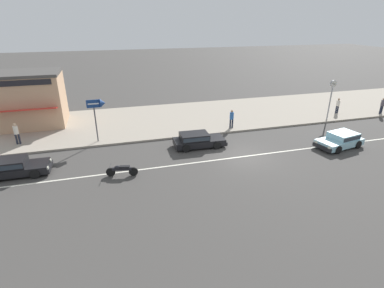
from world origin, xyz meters
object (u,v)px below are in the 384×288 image
(hatchback_pale_blue_3, at_px, (341,139))
(pedestrian_by_shop, at_px, (232,118))
(hatchback_black_0, at_px, (197,140))
(pedestrian_mid_kerb, at_px, (338,105))
(pedestrian_near_clock, at_px, (382,105))
(street_clock, at_px, (332,91))
(pedestrian_far_end, at_px, (16,132))
(motorcycle_1, at_px, (122,170))
(hatchback_black_1, at_px, (13,167))
(arrow_signboard, at_px, (100,106))
(shopfront_corner_warung, at_px, (29,99))

(hatchback_pale_blue_3, relative_size, pedestrian_by_shop, 2.35)
(hatchback_pale_blue_3, height_order, pedestrian_by_shop, pedestrian_by_shop)
(hatchback_black_0, bearing_deg, pedestrian_mid_kerb, 14.08)
(pedestrian_near_clock, bearing_deg, street_clock, -179.59)
(pedestrian_by_shop, height_order, pedestrian_far_end, pedestrian_far_end)
(motorcycle_1, height_order, pedestrian_by_shop, pedestrian_by_shop)
(pedestrian_by_shop, bearing_deg, street_clock, -1.08)
(hatchback_black_1, relative_size, pedestrian_far_end, 2.35)
(hatchback_black_1, xyz_separation_m, motorcycle_1, (6.46, -1.92, -0.16))
(street_clock, relative_size, arrow_signboard, 1.10)
(pedestrian_mid_kerb, height_order, pedestrian_by_shop, pedestrian_by_shop)
(street_clock, bearing_deg, shopfront_corner_warung, 167.34)
(hatchback_black_1, height_order, pedestrian_by_shop, pedestrian_by_shop)
(hatchback_black_1, distance_m, motorcycle_1, 6.74)
(hatchback_black_0, distance_m, pedestrian_mid_kerb, 16.45)
(motorcycle_1, relative_size, arrow_signboard, 0.58)
(hatchback_pale_blue_3, relative_size, pedestrian_near_clock, 2.39)
(street_clock, bearing_deg, pedestrian_near_clock, 0.41)
(pedestrian_far_end, relative_size, shopfront_corner_warung, 0.29)
(hatchback_black_0, xyz_separation_m, hatchback_pale_blue_3, (10.45, -2.95, -0.00))
(hatchback_black_1, bearing_deg, pedestrian_by_shop, 13.77)
(arrow_signboard, bearing_deg, hatchback_black_1, -143.94)
(motorcycle_1, distance_m, pedestrian_by_shop, 11.45)
(street_clock, bearing_deg, motorcycle_1, -163.70)
(pedestrian_near_clock, distance_m, pedestrian_by_shop, 16.18)
(pedestrian_by_shop, xyz_separation_m, pedestrian_far_end, (-17.09, 1.09, 0.02))
(pedestrian_far_end, bearing_deg, hatchback_black_1, -80.62)
(pedestrian_mid_kerb, bearing_deg, arrow_signboard, -177.08)
(pedestrian_mid_kerb, xyz_separation_m, pedestrian_by_shop, (-12.00, -1.19, 0.06))
(motorcycle_1, distance_m, pedestrian_mid_kerb, 22.91)
(hatchback_black_0, distance_m, hatchback_pale_blue_3, 10.86)
(arrow_signboard, bearing_deg, pedestrian_near_clock, -0.35)
(hatchback_black_1, bearing_deg, pedestrian_mid_kerb, 10.37)
(pedestrian_mid_kerb, bearing_deg, shopfront_corner_warung, 170.92)
(pedestrian_by_shop, bearing_deg, arrow_signboard, 179.87)
(shopfront_corner_warung, bearing_deg, hatchback_black_1, -86.58)
(pedestrian_far_end, bearing_deg, arrow_signboard, -9.55)
(hatchback_black_0, bearing_deg, motorcycle_1, -152.12)
(motorcycle_1, distance_m, pedestrian_far_end, 10.13)
(pedestrian_mid_kerb, bearing_deg, hatchback_black_0, -165.92)
(hatchback_black_0, xyz_separation_m, hatchback_black_1, (-12.30, -1.17, 0.00))
(hatchback_pale_blue_3, distance_m, pedestrian_far_end, 24.57)
(street_clock, height_order, arrow_signboard, street_clock)
(pedestrian_near_clock, bearing_deg, arrow_signboard, 179.65)
(hatchback_black_1, height_order, pedestrian_far_end, pedestrian_far_end)
(pedestrian_near_clock, bearing_deg, pedestrian_mid_kerb, 162.42)
(hatchback_black_0, relative_size, pedestrian_far_end, 2.36)
(pedestrian_far_end, bearing_deg, pedestrian_by_shop, -3.66)
(hatchback_black_1, xyz_separation_m, pedestrian_by_shop, (16.25, 3.98, 0.52))
(hatchback_black_1, bearing_deg, motorcycle_1, -16.56)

